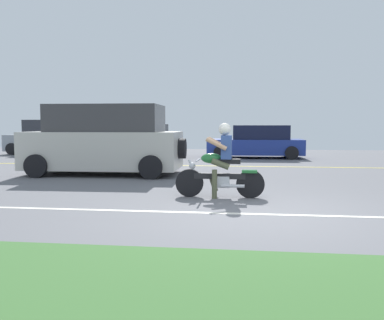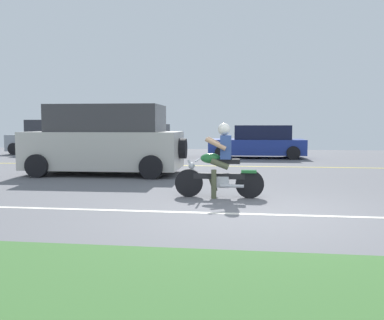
{
  "view_description": "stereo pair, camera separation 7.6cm",
  "coord_description": "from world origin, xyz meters",
  "px_view_note": "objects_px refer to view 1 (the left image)",
  "views": [
    {
      "loc": [
        -0.25,
        -6.82,
        1.45
      ],
      "look_at": [
        -1.5,
        3.02,
        0.61
      ],
      "focal_mm": 39.63,
      "sensor_mm": 36.0,
      "label": 1
    },
    {
      "loc": [
        -0.18,
        -6.81,
        1.45
      ],
      "look_at": [
        -1.5,
        3.02,
        0.61
      ],
      "focal_mm": 39.63,
      "sensor_mm": 36.0,
      "label": 2
    }
  ],
  "objects_px": {
    "parked_car_2": "(256,142)",
    "parked_car_1": "(134,142)",
    "parked_car_0": "(48,138)",
    "motorcyclist": "(221,166)",
    "suv_nearby": "(105,141)"
  },
  "relations": [
    {
      "from": "parked_car_0",
      "to": "parked_car_1",
      "type": "bearing_deg",
      "value": -17.02
    },
    {
      "from": "motorcyclist",
      "to": "parked_car_0",
      "type": "height_order",
      "value": "parked_car_0"
    },
    {
      "from": "motorcyclist",
      "to": "parked_car_1",
      "type": "relative_size",
      "value": 0.41
    },
    {
      "from": "motorcyclist",
      "to": "suv_nearby",
      "type": "relative_size",
      "value": 0.38
    },
    {
      "from": "motorcyclist",
      "to": "parked_car_2",
      "type": "bearing_deg",
      "value": 84.69
    },
    {
      "from": "parked_car_2",
      "to": "suv_nearby",
      "type": "bearing_deg",
      "value": -124.15
    },
    {
      "from": "motorcyclist",
      "to": "parked_car_0",
      "type": "xyz_separation_m",
      "value": [
        -9.16,
        11.46,
        0.15
      ]
    },
    {
      "from": "parked_car_0",
      "to": "parked_car_1",
      "type": "distance_m",
      "value": 4.93
    },
    {
      "from": "parked_car_0",
      "to": "parked_car_1",
      "type": "relative_size",
      "value": 0.89
    },
    {
      "from": "motorcyclist",
      "to": "parked_car_2",
      "type": "distance_m",
      "value": 10.31
    },
    {
      "from": "motorcyclist",
      "to": "suv_nearby",
      "type": "distance_m",
      "value": 5.08
    },
    {
      "from": "parked_car_0",
      "to": "suv_nearby",
      "type": "bearing_deg",
      "value": -54.67
    },
    {
      "from": "parked_car_1",
      "to": "parked_car_2",
      "type": "bearing_deg",
      "value": 2.64
    },
    {
      "from": "parked_car_2",
      "to": "parked_car_1",
      "type": "bearing_deg",
      "value": -177.36
    },
    {
      "from": "parked_car_0",
      "to": "parked_car_1",
      "type": "height_order",
      "value": "parked_car_0"
    }
  ]
}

